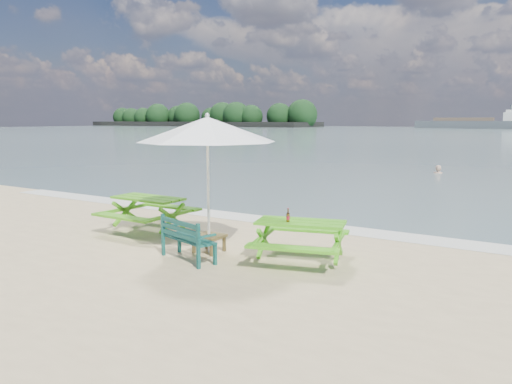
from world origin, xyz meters
The scene contains 9 objects.
foam_strip centered at (0.00, 4.60, 0.01)m, with size 22.00×0.90×0.01m, color silver.
island_headland centered at (-110.00, 140.00, 3.26)m, with size 90.00×22.00×7.60m.
picnic_table_left centered at (-2.60, 2.03, 0.39)m, with size 1.73×1.92×0.82m.
picnic_table_right centered at (1.57, 1.66, 0.37)m, with size 2.01×2.14×0.77m.
park_bench centered at (-0.26, 0.66, 0.24)m, with size 1.33×0.77×0.78m.
side_table centered at (-0.26, 1.29, 0.18)m, with size 0.55×0.55×0.35m.
patio_umbrella centered at (-0.26, 1.29, 2.42)m, with size 2.76×2.76×2.67m.
beer_bottle centered at (1.40, 1.48, 0.85)m, with size 0.06×0.06×0.25m.
swimmer centered at (0.36, 18.91, -0.43)m, with size 0.63×0.44×1.66m.
Camera 1 is at (5.61, -6.39, 2.62)m, focal length 35.00 mm.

